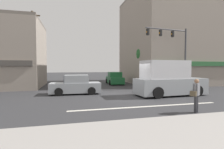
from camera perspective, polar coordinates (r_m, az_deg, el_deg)
ground_plane at (r=13.50m, az=5.12°, el=-7.13°), size 120.00×120.00×0.00m
lane_marking_stripe at (r=10.33m, az=11.65°, el=-10.17°), size 9.00×0.24×0.01m
sidewalk_curb at (r=6.38m, az=32.68°, el=-17.91°), size 40.00×5.00×0.16m
building_right_corner at (r=27.22m, az=20.53°, el=10.41°), size 13.91×11.66×12.15m
street_tree at (r=22.27m, az=11.83°, el=6.50°), size 3.06×3.06×5.38m
utility_pole_near_left at (r=18.36m, az=-24.42°, el=7.45°), size 1.40×0.22×7.52m
utility_pole_far_right at (r=24.28m, az=17.50°, el=7.23°), size 1.40×0.22×8.30m
traffic_light_mast at (r=19.02m, az=19.99°, el=8.53°), size 4.87×0.74×6.20m
box_truck_crossing_rightbound at (r=14.41m, az=17.88°, el=-1.62°), size 5.70×2.46×2.75m
sedan_approaching_near at (r=14.90m, az=-11.80°, el=-3.51°), size 4.15×1.98×1.58m
sedan_waiting_far at (r=22.91m, az=0.87°, el=-1.35°), size 2.06×4.19×1.58m
pedestrian_foreground_with_bag at (r=9.55m, az=25.78°, el=-5.62°), size 0.67×0.47×1.67m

